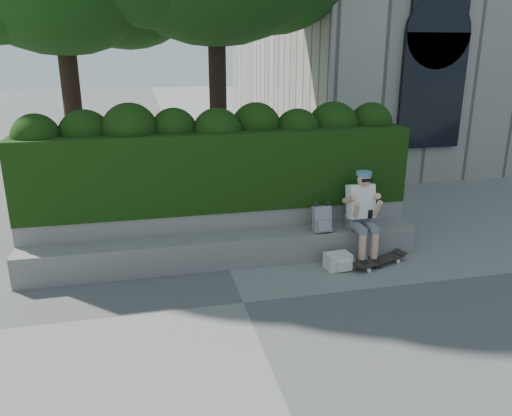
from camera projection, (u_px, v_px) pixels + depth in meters
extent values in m
plane|color=slate|center=(243.00, 303.00, 6.45)|extent=(80.00, 80.00, 0.00)
cube|color=gray|center=(227.00, 251.00, 7.55)|extent=(6.00, 0.45, 0.45)
cube|color=gray|center=(221.00, 231.00, 7.94)|extent=(6.00, 0.50, 0.75)
cube|color=black|center=(218.00, 168.00, 7.86)|extent=(6.00, 1.00, 1.20)
cylinder|color=black|center=(218.00, 113.00, 11.05)|extent=(0.38, 0.38, 3.60)
cylinder|color=black|center=(75.00, 124.00, 10.75)|extent=(0.38, 0.38, 3.21)
cube|color=slate|center=(357.00, 221.00, 7.85)|extent=(0.36, 0.26, 0.22)
cube|color=white|center=(361.00, 201.00, 7.68)|extent=(0.40, 0.32, 0.55)
sphere|color=tan|center=(364.00, 180.00, 7.50)|extent=(0.21, 0.21, 0.21)
cylinder|color=teal|center=(364.00, 173.00, 7.50)|extent=(0.23, 0.23, 0.06)
cube|color=black|center=(370.00, 214.00, 7.38)|extent=(0.07, 0.02, 0.13)
cylinder|color=tan|center=(362.00, 250.00, 7.51)|extent=(0.11, 0.11, 0.47)
cylinder|color=tan|center=(374.00, 249.00, 7.55)|extent=(0.11, 0.11, 0.47)
cube|color=black|center=(363.00, 264.00, 7.51)|extent=(0.10, 0.26, 0.10)
cube|color=black|center=(375.00, 262.00, 7.56)|extent=(0.10, 0.26, 0.10)
cube|color=black|center=(379.00, 260.00, 7.55)|extent=(0.91, 0.51, 0.02)
cylinder|color=silver|center=(369.00, 270.00, 7.33)|extent=(0.07, 0.05, 0.06)
cylinder|color=silver|center=(360.00, 266.00, 7.48)|extent=(0.07, 0.05, 0.06)
cylinder|color=silver|center=(398.00, 261.00, 7.65)|extent=(0.07, 0.05, 0.06)
cylinder|color=silver|center=(389.00, 257.00, 7.80)|extent=(0.07, 0.05, 0.06)
cube|color=#A09FA3|center=(322.00, 219.00, 7.64)|extent=(0.27, 0.15, 0.40)
cube|color=silver|center=(338.00, 261.00, 7.43)|extent=(0.39, 0.30, 0.24)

